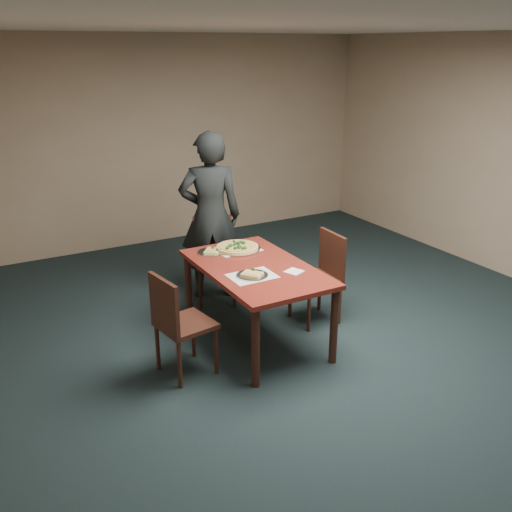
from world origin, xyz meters
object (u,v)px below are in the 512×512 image
diner (210,216)px  slice_plate_near (252,274)px  chair_left (177,320)px  dining_table (256,276)px  slice_plate_far (212,251)px  chair_right (322,272)px  pizza_pan (237,247)px  chair_far (214,254)px

diner → slice_plate_near: (-0.23, -1.36, -0.15)m
slice_plate_near → chair_left: bearing=-177.5°
slice_plate_near → dining_table: bearing=52.8°
slice_plate_far → chair_left: bearing=-132.2°
chair_right → slice_plate_far: (-0.98, 0.46, 0.25)m
chair_right → pizza_pan: 0.88m
dining_table → chair_left: size_ratio=1.65×
slice_plate_far → diner: bearing=66.3°
dining_table → pizza_pan: (0.06, 0.49, 0.12)m
dining_table → diner: (0.09, 1.17, 0.26)m
diner → slice_plate_far: (-0.28, -0.64, -0.15)m
pizza_pan → dining_table: bearing=-97.5°
diner → slice_plate_near: diner is taller
slice_plate_near → slice_plate_far: (-0.05, 0.72, -0.00)m
slice_plate_far → chair_right: bearing=-25.1°
diner → slice_plate_near: size_ratio=6.52×
chair_right → slice_plate_near: size_ratio=3.25×
dining_table → chair_left: (-0.87, -0.22, -0.14)m
slice_plate_far → pizza_pan: bearing=-8.8°
chair_far → pizza_pan: 0.63m
pizza_pan → slice_plate_far: size_ratio=1.62×
chair_far → chair_left: same height
slice_plate_near → slice_plate_far: bearing=93.9°
slice_plate_near → slice_plate_far: 0.72m
chair_far → chair_right: size_ratio=1.00×
chair_far → chair_left: 1.59m
chair_far → chair_right: same height
pizza_pan → slice_plate_near: bearing=-106.9°
chair_left → slice_plate_far: bearing=-51.2°
chair_left → slice_plate_near: bearing=-96.5°
diner → dining_table: bearing=106.7°
chair_far → chair_left: bearing=-107.3°
chair_far → dining_table: bearing=-75.1°
diner → chair_left: bearing=76.5°
pizza_pan → chair_far: bearing=89.0°
chair_right → pizza_pan: (-0.73, 0.42, 0.26)m
chair_far → diner: (0.02, 0.10, 0.40)m
dining_table → pizza_pan: size_ratio=3.30×
chair_right → pizza_pan: size_ratio=2.00×
chair_left → pizza_pan: size_ratio=2.00×
dining_table → chair_right: (0.80, 0.07, -0.14)m
chair_left → diner: bearing=-43.7°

